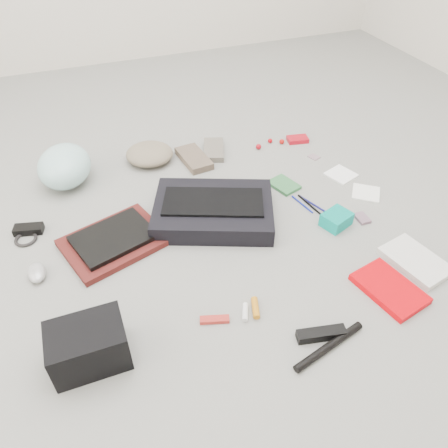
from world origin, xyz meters
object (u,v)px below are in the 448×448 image
object	(u,v)px
camera_bag	(88,346)
messenger_bag	(213,211)
book_red	(389,289)
bike_helmet	(65,166)
accordion_wallet	(336,219)
laptop	(114,237)

from	to	relation	value
camera_bag	messenger_bag	bearing A→B (deg)	41.16
book_red	bike_helmet	bearing A→B (deg)	120.07
camera_bag	book_red	distance (m)	1.01
messenger_bag	bike_helmet	world-z (taller)	bike_helmet
messenger_bag	accordion_wallet	distance (m)	0.50
messenger_bag	camera_bag	bearing A→B (deg)	-116.57
camera_bag	accordion_wallet	distance (m)	1.06
camera_bag	accordion_wallet	bearing A→B (deg)	15.20
camera_bag	book_red	xyz separation A→B (m)	(1.01, -0.09, -0.06)
bike_helmet	book_red	size ratio (longest dim) A/B	1.22
messenger_bag	laptop	xyz separation A→B (m)	(-0.41, -0.01, -0.00)
book_red	camera_bag	bearing A→B (deg)	162.34
camera_bag	accordion_wallet	xyz separation A→B (m)	(1.02, 0.28, -0.04)
laptop	book_red	world-z (taller)	laptop
camera_bag	book_red	world-z (taller)	camera_bag
camera_bag	bike_helmet	bearing A→B (deg)	88.34
laptop	camera_bag	xyz separation A→B (m)	(-0.15, -0.49, 0.04)
book_red	accordion_wallet	xyz separation A→B (m)	(0.02, 0.37, 0.02)
laptop	bike_helmet	size ratio (longest dim) A/B	1.01
messenger_bag	book_red	size ratio (longest dim) A/B	2.04
accordion_wallet	messenger_bag	bearing A→B (deg)	134.05
messenger_bag	camera_bag	distance (m)	0.75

